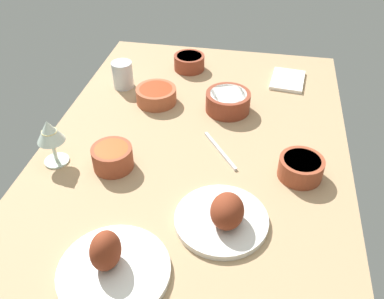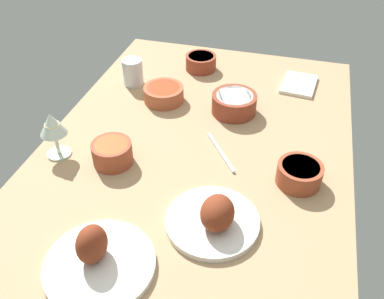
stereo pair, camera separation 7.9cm
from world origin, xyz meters
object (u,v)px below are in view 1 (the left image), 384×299
(plate_center_main, at_px, (224,216))
(bowl_sauce, at_px, (156,95))
(bowl_cream, at_px, (228,101))
(fork_loose, at_px, (220,151))
(bowl_potatoes, at_px, (301,167))
(bowl_soup, at_px, (112,157))
(folded_napkin, at_px, (288,80))
(wine_glass, at_px, (50,133))
(water_tumbler, at_px, (123,75))
(plate_far_side, at_px, (111,264))
(bowl_pasta, at_px, (189,62))

(plate_center_main, relative_size, bowl_sauce, 1.67)
(bowl_cream, distance_m, fork_loose, 0.22)
(bowl_potatoes, height_order, fork_loose, bowl_potatoes)
(bowl_soup, height_order, folded_napkin, bowl_soup)
(bowl_soup, relative_size, wine_glass, 0.80)
(folded_napkin, relative_size, fork_loose, 0.83)
(water_tumbler, bearing_deg, fork_loose, -128.06)
(bowl_sauce, bearing_deg, wine_glass, 150.40)
(plate_far_side, bearing_deg, folded_napkin, -22.18)
(plate_far_side, relative_size, plate_center_main, 1.07)
(bowl_pasta, relative_size, wine_glass, 0.83)
(plate_center_main, height_order, water_tumbler, water_tumbler)
(water_tumbler, bearing_deg, folded_napkin, -76.07)
(bowl_sauce, relative_size, fork_loose, 0.73)
(bowl_pasta, distance_m, folded_napkin, 0.38)
(folded_napkin, height_order, fork_loose, folded_napkin)
(wine_glass, relative_size, water_tumbler, 1.48)
(plate_far_side, distance_m, folded_napkin, 0.97)
(plate_far_side, xyz_separation_m, wine_glass, (0.32, 0.28, 0.07))
(bowl_potatoes, height_order, bowl_sauce, bowl_potatoes)
(bowl_soup, distance_m, wine_glass, 0.18)
(bowl_pasta, distance_m, bowl_soup, 0.61)
(plate_center_main, relative_size, folded_napkin, 1.47)
(folded_napkin, bearing_deg, water_tumbler, 103.93)
(bowl_pasta, bearing_deg, fork_loose, -159.06)
(bowl_sauce, bearing_deg, fork_loose, -132.34)
(bowl_sauce, xyz_separation_m, water_tumbler, (0.08, 0.14, 0.02))
(bowl_pasta, distance_m, wine_glass, 0.67)
(bowl_potatoes, distance_m, bowl_sauce, 0.56)
(bowl_sauce, relative_size, wine_glass, 0.97)
(bowl_pasta, xyz_separation_m, fork_loose, (-0.48, -0.18, -0.03))
(bowl_potatoes, xyz_separation_m, water_tumbler, (0.37, 0.62, 0.02))
(bowl_potatoes, height_order, folded_napkin, bowl_potatoes)
(fork_loose, bearing_deg, bowl_potatoes, 38.55)
(plate_center_main, xyz_separation_m, wine_glass, (0.14, 0.49, 0.07))
(water_tumbler, height_order, folded_napkin, water_tumbler)
(bowl_sauce, distance_m, folded_napkin, 0.49)
(wine_glass, bearing_deg, folded_napkin, -47.96)
(bowl_potatoes, relative_size, bowl_cream, 0.82)
(bowl_pasta, bearing_deg, bowl_cream, -145.20)
(plate_center_main, xyz_separation_m, bowl_cream, (0.49, 0.05, 0.01))
(plate_far_side, height_order, folded_napkin, plate_far_side)
(folded_napkin, bearing_deg, fork_loose, 157.00)
(water_tumbler, bearing_deg, bowl_soup, -165.90)
(bowl_soup, relative_size, fork_loose, 0.60)
(bowl_pasta, xyz_separation_m, water_tumbler, (-0.17, 0.21, 0.02))
(water_tumbler, bearing_deg, bowl_sauce, -119.18)
(plate_far_side, relative_size, bowl_potatoes, 2.03)
(bowl_soup, bearing_deg, folded_napkin, -39.85)
(fork_loose, bearing_deg, bowl_sauce, -167.99)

